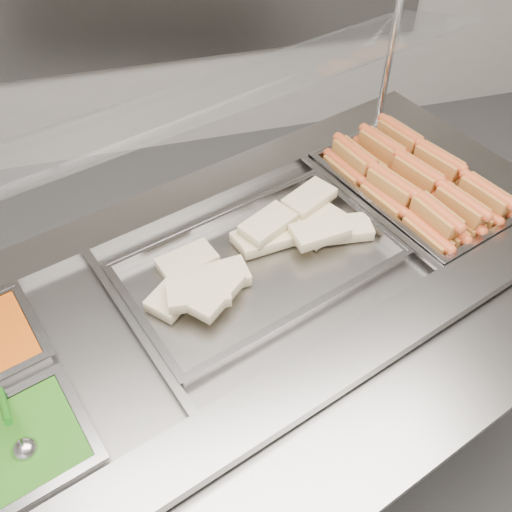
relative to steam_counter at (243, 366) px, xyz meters
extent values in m
cube|color=slate|center=(0.00, 0.00, -0.01)|extent=(2.14, 1.43, 0.95)
cube|color=gray|center=(0.13, -0.36, 0.48)|extent=(1.99, 0.82, 0.03)
cube|color=gray|center=(-0.13, 0.36, 0.48)|extent=(1.99, 0.82, 0.03)
cube|color=gray|center=(0.90, 0.32, 0.48)|extent=(0.34, 0.64, 0.03)
cube|color=black|center=(0.00, 0.00, 0.35)|extent=(1.88, 1.18, 0.02)
cube|color=gray|center=(0.44, 0.16, 0.49)|extent=(0.23, 0.60, 0.01)
cube|color=gray|center=(-0.31, -0.11, 0.49)|extent=(0.23, 0.60, 0.01)
cube|color=gray|center=(0.19, -0.53, 0.44)|extent=(1.95, 0.92, 0.02)
cylinder|color=silver|center=(0.69, 0.62, 0.74)|extent=(0.03, 0.03, 0.48)
cube|color=silver|center=(-0.08, 0.21, 0.91)|extent=(1.81, 0.91, 0.09)
cube|color=#1C610F|center=(-0.61, -0.39, 0.45)|extent=(0.37, 0.33, 0.10)
cube|color=brown|center=(0.58, 0.00, 0.48)|extent=(0.10, 0.17, 0.06)
cylinder|color=#C54823|center=(0.58, 0.00, 0.50)|extent=(0.09, 0.18, 0.03)
cube|color=brown|center=(0.52, 0.18, 0.48)|extent=(0.11, 0.17, 0.06)
cylinder|color=#C54823|center=(0.52, 0.18, 0.50)|extent=(0.09, 0.18, 0.03)
cube|color=brown|center=(0.45, 0.36, 0.47)|extent=(0.10, 0.17, 0.06)
cylinder|color=#C54823|center=(0.45, 0.36, 0.50)|extent=(0.09, 0.18, 0.03)
cube|color=brown|center=(0.64, 0.02, 0.47)|extent=(0.11, 0.17, 0.06)
cylinder|color=#C54823|center=(0.64, 0.02, 0.50)|extent=(0.09, 0.18, 0.03)
cube|color=brown|center=(0.58, 0.21, 0.48)|extent=(0.11, 0.17, 0.06)
cylinder|color=#C54823|center=(0.58, 0.21, 0.50)|extent=(0.09, 0.18, 0.03)
cube|color=brown|center=(0.52, 0.39, 0.47)|extent=(0.10, 0.17, 0.06)
cylinder|color=#C54823|center=(0.52, 0.39, 0.50)|extent=(0.09, 0.18, 0.03)
cube|color=brown|center=(0.71, 0.05, 0.47)|extent=(0.10, 0.17, 0.06)
cylinder|color=#C54823|center=(0.71, 0.05, 0.50)|extent=(0.09, 0.18, 0.03)
cube|color=brown|center=(0.65, 0.23, 0.48)|extent=(0.11, 0.17, 0.06)
cylinder|color=#C54823|center=(0.65, 0.23, 0.50)|extent=(0.10, 0.18, 0.03)
cube|color=brown|center=(0.58, 0.41, 0.47)|extent=(0.11, 0.17, 0.06)
cylinder|color=#C54823|center=(0.58, 0.41, 0.50)|extent=(0.09, 0.18, 0.03)
cube|color=brown|center=(0.78, 0.07, 0.47)|extent=(0.11, 0.17, 0.06)
cylinder|color=#C54823|center=(0.78, 0.07, 0.50)|extent=(0.10, 0.18, 0.03)
cube|color=brown|center=(0.71, 0.25, 0.47)|extent=(0.11, 0.17, 0.06)
cylinder|color=#C54823|center=(0.71, 0.25, 0.50)|extent=(0.10, 0.18, 0.03)
cube|color=brown|center=(0.65, 0.43, 0.48)|extent=(0.11, 0.17, 0.06)
cylinder|color=#C54823|center=(0.65, 0.43, 0.50)|extent=(0.09, 0.18, 0.03)
cube|color=brown|center=(0.84, 0.09, 0.47)|extent=(0.10, 0.17, 0.06)
cylinder|color=#C54823|center=(0.84, 0.09, 0.50)|extent=(0.09, 0.18, 0.03)
cube|color=brown|center=(0.78, 0.27, 0.47)|extent=(0.11, 0.17, 0.06)
cylinder|color=#C54823|center=(0.78, 0.27, 0.50)|extent=(0.10, 0.18, 0.03)
cube|color=brown|center=(0.71, 0.46, 0.47)|extent=(0.11, 0.17, 0.06)
cylinder|color=#C54823|center=(0.71, 0.46, 0.50)|extent=(0.09, 0.18, 0.03)
cube|color=brown|center=(0.61, 0.03, 0.53)|extent=(0.10, 0.17, 0.06)
cylinder|color=#C54823|center=(0.61, 0.03, 0.56)|extent=(0.08, 0.18, 0.03)
cube|color=brown|center=(0.54, 0.19, 0.53)|extent=(0.12, 0.17, 0.06)
cylinder|color=#C54823|center=(0.54, 0.19, 0.56)|extent=(0.10, 0.18, 0.03)
cube|color=brown|center=(0.48, 0.37, 0.53)|extent=(0.10, 0.17, 0.06)
cylinder|color=#C54823|center=(0.48, 0.37, 0.56)|extent=(0.09, 0.18, 0.03)
cube|color=brown|center=(0.71, 0.05, 0.53)|extent=(0.11, 0.17, 0.06)
cylinder|color=#C54823|center=(0.71, 0.05, 0.56)|extent=(0.10, 0.18, 0.03)
cube|color=brown|center=(0.65, 0.23, 0.53)|extent=(0.12, 0.17, 0.06)
cylinder|color=#C54823|center=(0.65, 0.23, 0.56)|extent=(0.10, 0.18, 0.03)
cube|color=brown|center=(0.60, 0.40, 0.53)|extent=(0.11, 0.17, 0.06)
cylinder|color=#C54823|center=(0.60, 0.40, 0.56)|extent=(0.10, 0.18, 0.03)
cube|color=brown|center=(0.81, 0.08, 0.53)|extent=(0.11, 0.17, 0.06)
cylinder|color=#C54823|center=(0.81, 0.08, 0.56)|extent=(0.10, 0.18, 0.03)
cube|color=brown|center=(0.74, 0.27, 0.53)|extent=(0.12, 0.17, 0.06)
cylinder|color=#C54823|center=(0.74, 0.27, 0.56)|extent=(0.10, 0.18, 0.03)
cube|color=brown|center=(0.68, 0.44, 0.53)|extent=(0.11, 0.17, 0.06)
cylinder|color=#C54823|center=(0.68, 0.44, 0.56)|extent=(0.10, 0.18, 0.03)
cube|color=#D0BA8B|center=(0.26, 0.12, 0.49)|extent=(0.17, 0.10, 0.04)
cube|color=#D0BA8B|center=(0.35, 0.09, 0.49)|extent=(0.17, 0.11, 0.04)
cube|color=#D0BA8B|center=(-0.19, -0.03, 0.49)|extent=(0.18, 0.18, 0.04)
cube|color=#D0BA8B|center=(0.10, 0.11, 0.49)|extent=(0.18, 0.12, 0.04)
cube|color=#D0BA8B|center=(0.29, 0.12, 0.49)|extent=(0.19, 0.16, 0.04)
cube|color=#D0BA8B|center=(-0.06, -0.01, 0.49)|extent=(0.17, 0.11, 0.04)
cube|color=#D0BA8B|center=(-0.14, 0.08, 0.48)|extent=(0.19, 0.14, 0.04)
cube|color=#D0BA8B|center=(0.09, 0.13, 0.49)|extent=(0.19, 0.14, 0.04)
cube|color=#D0BA8B|center=(-0.09, -0.08, 0.52)|extent=(0.19, 0.17, 0.04)
cube|color=#D0BA8B|center=(-0.09, -0.09, 0.52)|extent=(0.18, 0.18, 0.04)
cube|color=#D0BA8B|center=(0.26, 0.07, 0.52)|extent=(0.18, 0.12, 0.04)
cube|color=#D0BA8B|center=(0.28, 0.22, 0.52)|extent=(0.19, 0.16, 0.04)
cube|color=#D0BA8B|center=(0.12, 0.13, 0.52)|extent=(0.19, 0.16, 0.04)
cube|color=#D0BA8B|center=(-0.13, -0.08, 0.52)|extent=(0.17, 0.11, 0.04)
sphere|color=silver|center=(-0.58, -0.40, 0.49)|extent=(0.06, 0.06, 0.06)
cylinder|color=#177114|center=(-0.60, -0.31, 0.56)|extent=(0.07, 0.16, 0.10)
camera|label=1|loc=(-0.23, -1.05, 1.68)|focal=40.00mm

